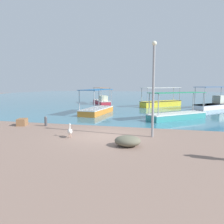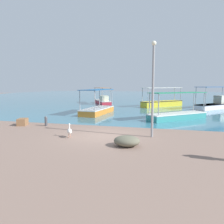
{
  "view_description": "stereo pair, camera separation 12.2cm",
  "coord_description": "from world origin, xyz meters",
  "px_view_note": "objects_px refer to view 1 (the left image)",
  "views": [
    {
      "loc": [
        3.72,
        -12.44,
        3.05
      ],
      "look_at": [
        -0.23,
        3.0,
        1.07
      ],
      "focal_mm": 35.0,
      "sensor_mm": 36.0,
      "label": 1
    },
    {
      "loc": [
        3.83,
        -12.41,
        3.05
      ],
      "look_at": [
        -0.23,
        3.0,
        1.07
      ],
      "focal_mm": 35.0,
      "sensor_mm": 36.0,
      "label": 2
    }
  ],
  "objects_px": {
    "fishing_boat_near_right": "(102,100)",
    "fishing_boat_far_right": "(177,114)",
    "fishing_boat_far_left": "(97,109)",
    "pelican": "(70,131)",
    "fishing_boat_near_left": "(161,103)",
    "mooring_bollard": "(46,121)",
    "cargo_crate": "(22,122)",
    "lamp_post": "(153,84)",
    "fishing_boat_outer": "(214,104)",
    "net_pile": "(128,141)"
  },
  "relations": [
    {
      "from": "fishing_boat_far_left",
      "to": "fishing_boat_near_right",
      "type": "relative_size",
      "value": 0.88
    },
    {
      "from": "mooring_bollard",
      "to": "net_pile",
      "type": "bearing_deg",
      "value": -29.11
    },
    {
      "from": "lamp_post",
      "to": "fishing_boat_far_left",
      "type": "bearing_deg",
      "value": 125.22
    },
    {
      "from": "fishing_boat_far_right",
      "to": "pelican",
      "type": "height_order",
      "value": "fishing_boat_far_right"
    },
    {
      "from": "pelican",
      "to": "lamp_post",
      "type": "relative_size",
      "value": 0.15
    },
    {
      "from": "mooring_bollard",
      "to": "fishing_boat_outer",
      "type": "bearing_deg",
      "value": 47.72
    },
    {
      "from": "fishing_boat_far_right",
      "to": "lamp_post",
      "type": "distance_m",
      "value": 7.82
    },
    {
      "from": "fishing_boat_far_left",
      "to": "fishing_boat_outer",
      "type": "xyz_separation_m",
      "value": [
        13.12,
        8.49,
        0.14
      ]
    },
    {
      "from": "fishing_boat_far_left",
      "to": "pelican",
      "type": "relative_size",
      "value": 7.21
    },
    {
      "from": "pelican",
      "to": "net_pile",
      "type": "relative_size",
      "value": 0.61
    },
    {
      "from": "fishing_boat_far_left",
      "to": "pelican",
      "type": "distance_m",
      "value": 10.61
    },
    {
      "from": "fishing_boat_near_left",
      "to": "cargo_crate",
      "type": "distance_m",
      "value": 20.16
    },
    {
      "from": "fishing_boat_outer",
      "to": "fishing_boat_near_right",
      "type": "bearing_deg",
      "value": 167.53
    },
    {
      "from": "mooring_bollard",
      "to": "net_pile",
      "type": "height_order",
      "value": "mooring_bollard"
    },
    {
      "from": "pelican",
      "to": "mooring_bollard",
      "type": "height_order",
      "value": "pelican"
    },
    {
      "from": "fishing_boat_outer",
      "to": "cargo_crate",
      "type": "distance_m",
      "value": 23.2
    },
    {
      "from": "fishing_boat_near_right",
      "to": "fishing_boat_far_right",
      "type": "relative_size",
      "value": 1.24
    },
    {
      "from": "fishing_boat_far_left",
      "to": "lamp_post",
      "type": "distance_m",
      "value": 11.48
    },
    {
      "from": "fishing_boat_near_left",
      "to": "fishing_boat_far_right",
      "type": "height_order",
      "value": "fishing_boat_near_left"
    },
    {
      "from": "fishing_boat_near_left",
      "to": "net_pile",
      "type": "bearing_deg",
      "value": -92.68
    },
    {
      "from": "fishing_boat_near_right",
      "to": "lamp_post",
      "type": "bearing_deg",
      "value": -65.61
    },
    {
      "from": "lamp_post",
      "to": "net_pile",
      "type": "height_order",
      "value": "lamp_post"
    },
    {
      "from": "fishing_boat_far_right",
      "to": "pelican",
      "type": "distance_m",
      "value": 10.59
    },
    {
      "from": "lamp_post",
      "to": "net_pile",
      "type": "relative_size",
      "value": 4.18
    },
    {
      "from": "net_pile",
      "to": "pelican",
      "type": "bearing_deg",
      "value": 164.8
    },
    {
      "from": "fishing_boat_near_left",
      "to": "fishing_boat_far_left",
      "type": "height_order",
      "value": "fishing_boat_near_left"
    },
    {
      "from": "fishing_boat_far_left",
      "to": "mooring_bollard",
      "type": "xyz_separation_m",
      "value": [
        -1.51,
        -7.59,
        -0.11
      ]
    },
    {
      "from": "fishing_boat_outer",
      "to": "net_pile",
      "type": "relative_size",
      "value": 4.41
    },
    {
      "from": "cargo_crate",
      "to": "fishing_boat_far_left",
      "type": "bearing_deg",
      "value": 66.49
    },
    {
      "from": "mooring_bollard",
      "to": "cargo_crate",
      "type": "height_order",
      "value": "mooring_bollard"
    },
    {
      "from": "pelican",
      "to": "mooring_bollard",
      "type": "xyz_separation_m",
      "value": [
        -3.3,
        2.86,
        0.02
      ]
    },
    {
      "from": "lamp_post",
      "to": "mooring_bollard",
      "type": "distance_m",
      "value": 8.55
    },
    {
      "from": "net_pile",
      "to": "fishing_boat_far_left",
      "type": "bearing_deg",
      "value": 115.22
    },
    {
      "from": "fishing_boat_near_left",
      "to": "lamp_post",
      "type": "xyz_separation_m",
      "value": [
        0.06,
        -18.95,
        2.54
      ]
    },
    {
      "from": "fishing_boat_near_left",
      "to": "fishing_boat_outer",
      "type": "bearing_deg",
      "value": -11.17
    },
    {
      "from": "fishing_boat_far_left",
      "to": "cargo_crate",
      "type": "distance_m",
      "value": 8.51
    },
    {
      "from": "fishing_boat_near_right",
      "to": "fishing_boat_far_right",
      "type": "distance_m",
      "value": 18.02
    },
    {
      "from": "pelican",
      "to": "fishing_boat_far_right",
      "type": "bearing_deg",
      "value": 53.4
    },
    {
      "from": "fishing_boat_near_left",
      "to": "lamp_post",
      "type": "height_order",
      "value": "lamp_post"
    },
    {
      "from": "cargo_crate",
      "to": "fishing_boat_near_left",
      "type": "bearing_deg",
      "value": 60.99
    },
    {
      "from": "fishing_boat_near_left",
      "to": "fishing_boat_near_right",
      "type": "bearing_deg",
      "value": 166.62
    },
    {
      "from": "cargo_crate",
      "to": "fishing_boat_outer",
      "type": "bearing_deg",
      "value": 44.63
    },
    {
      "from": "pelican",
      "to": "mooring_bollard",
      "type": "distance_m",
      "value": 4.37
    },
    {
      "from": "fishing_boat_near_left",
      "to": "fishing_boat_far_right",
      "type": "distance_m",
      "value": 11.9
    },
    {
      "from": "fishing_boat_near_right",
      "to": "net_pile",
      "type": "xyz_separation_m",
      "value": [
        8.57,
        -23.53,
        -0.31
      ]
    },
    {
      "from": "pelican",
      "to": "net_pile",
      "type": "distance_m",
      "value": 3.73
    },
    {
      "from": "fishing_boat_outer",
      "to": "net_pile",
      "type": "xyz_separation_m",
      "value": [
        -7.73,
        -19.93,
        -0.38
      ]
    },
    {
      "from": "fishing_boat_near_left",
      "to": "fishing_boat_far_left",
      "type": "xyz_separation_m",
      "value": [
        -6.38,
        -9.82,
        -0.07
      ]
    },
    {
      "from": "fishing_boat_outer",
      "to": "fishing_boat_far_left",
      "type": "bearing_deg",
      "value": -147.08
    },
    {
      "from": "fishing_boat_outer",
      "to": "pelican",
      "type": "bearing_deg",
      "value": -120.87
    }
  ]
}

